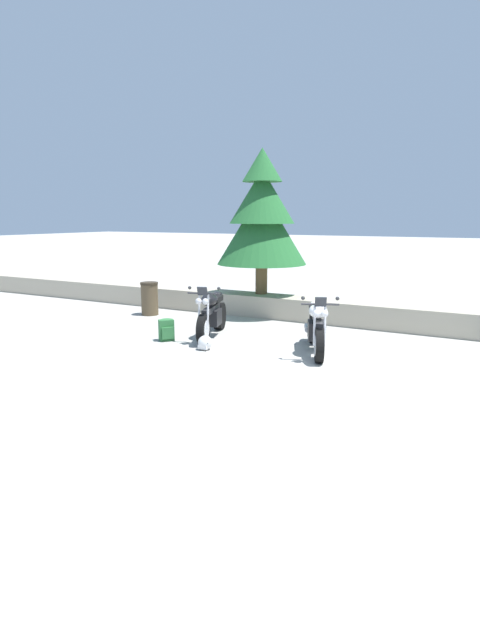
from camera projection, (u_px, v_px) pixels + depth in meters
The scene contains 8 objects.
ground_plane at pixel (363, 396), 7.33m from camera, with size 120.00×120.00×0.00m, color #A3A099.
stone_wall at pixel (421, 319), 11.41m from camera, with size 36.00×0.80×0.55m, color #A89E89.
motorcycle_black_near_left at pixel (211, 314), 10.88m from camera, with size 0.92×2.01×1.18m.
motorcycle_white_centre at pixel (317, 327), 9.62m from camera, with size 1.06×1.95×1.18m.
rider_backpack at pixel (166, 329), 10.58m from camera, with size 0.35×0.35×0.47m.
rider_helmet at pixel (205, 343), 9.87m from camera, with size 0.28×0.28×0.28m.
pine_tree_far_left at pixel (262, 216), 12.98m from camera, with size 2.30×2.30×3.67m.
trash_bin at pixel (150, 298), 13.32m from camera, with size 0.46×0.46×0.86m.
Camera 1 is at (1.75, -6.97, 2.54)m, focal length 28.67 mm.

